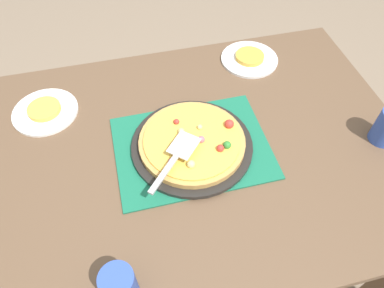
# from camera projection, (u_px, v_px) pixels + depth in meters

# --- Properties ---
(ground_plane) EXTENTS (8.00, 8.00, 0.00)m
(ground_plane) POSITION_uv_depth(u_px,v_px,m) (192.00, 243.00, 1.72)
(ground_plane) COLOR #84705B
(dining_table) EXTENTS (1.40, 1.00, 0.75)m
(dining_table) POSITION_uv_depth(u_px,v_px,m) (192.00, 167.00, 1.22)
(dining_table) COLOR brown
(dining_table) RESTS_ON ground_plane
(placemat) EXTENTS (0.48, 0.36, 0.01)m
(placemat) POSITION_uv_depth(u_px,v_px,m) (192.00, 147.00, 1.13)
(placemat) COLOR #196B4C
(placemat) RESTS_ON dining_table
(pizza_pan) EXTENTS (0.38, 0.38, 0.01)m
(pizza_pan) POSITION_uv_depth(u_px,v_px,m) (192.00, 145.00, 1.12)
(pizza_pan) COLOR black
(pizza_pan) RESTS_ON placemat
(pizza) EXTENTS (0.33, 0.33, 0.05)m
(pizza) POSITION_uv_depth(u_px,v_px,m) (193.00, 141.00, 1.11)
(pizza) COLOR tan
(pizza) RESTS_ON pizza_pan
(plate_near_left) EXTENTS (0.22, 0.22, 0.01)m
(plate_near_left) POSITION_uv_depth(u_px,v_px,m) (45.00, 112.00, 1.22)
(plate_near_left) COLOR white
(plate_near_left) RESTS_ON dining_table
(plate_far_right) EXTENTS (0.22, 0.22, 0.01)m
(plate_far_right) POSITION_uv_depth(u_px,v_px,m) (249.00, 59.00, 1.40)
(plate_far_right) COLOR white
(plate_far_right) RESTS_ON dining_table
(served_slice_left) EXTENTS (0.11, 0.11, 0.02)m
(served_slice_left) POSITION_uv_depth(u_px,v_px,m) (44.00, 109.00, 1.21)
(served_slice_left) COLOR #EAB747
(served_slice_left) RESTS_ON plate_near_left
(served_slice_right) EXTENTS (0.11, 0.11, 0.02)m
(served_slice_right) POSITION_uv_depth(u_px,v_px,m) (250.00, 56.00, 1.39)
(served_slice_right) COLOR gold
(served_slice_right) RESTS_ON plate_far_right
(cup_near) EXTENTS (0.08, 0.08, 0.12)m
(cup_near) POSITION_uv_depth(u_px,v_px,m) (120.00, 287.00, 0.81)
(cup_near) COLOR #3351AD
(cup_near) RESTS_ON dining_table
(pizza_server) EXTENTS (0.19, 0.20, 0.01)m
(pizza_server) POSITION_uv_depth(u_px,v_px,m) (176.00, 157.00, 1.02)
(pizza_server) COLOR silver
(pizza_server) RESTS_ON pizza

